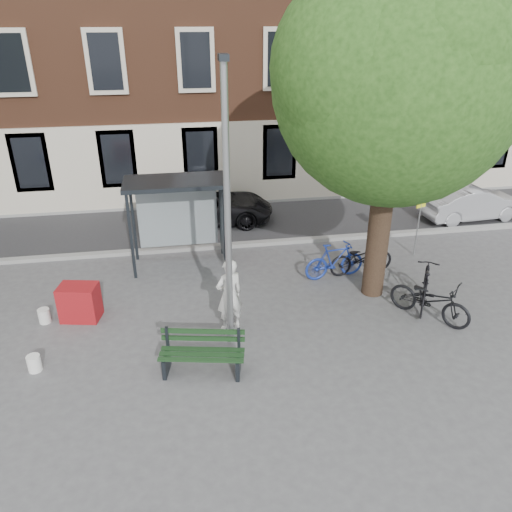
{
  "coord_description": "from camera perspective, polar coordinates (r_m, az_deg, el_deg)",
  "views": [
    {
      "loc": [
        -1.01,
        -9.45,
        6.74
      ],
      "look_at": [
        0.82,
        1.37,
        1.4
      ],
      "focal_mm": 35.0,
      "sensor_mm": 36.0,
      "label": 1
    }
  ],
  "objects": [
    {
      "name": "notice_sign",
      "position": [
        15.71,
        18.27,
        5.02
      ],
      "size": [
        0.34,
        0.15,
        2.01
      ],
      "rotation": [
        0.0,
        0.0,
        0.34
      ],
      "color": "#9EA0A3",
      "rests_on": "ground"
    },
    {
      "name": "curb_near",
      "position": [
        15.95,
        -5.08,
        1.08
      ],
      "size": [
        40.0,
        0.25,
        0.12
      ],
      "primitive_type": "cube",
      "color": "gray",
      "rests_on": "ground"
    },
    {
      "name": "road",
      "position": [
        17.81,
        -5.63,
        3.59
      ],
      "size": [
        40.0,
        4.0,
        0.01
      ],
      "primitive_type": "cube",
      "color": "#28282B",
      "rests_on": "ground"
    },
    {
      "name": "bucket_c",
      "position": [
        13.15,
        -23.04,
        -6.31
      ],
      "size": [
        0.35,
        0.35,
        0.36
      ],
      "primitive_type": "cylinder",
      "rotation": [
        0.0,
        0.0,
        0.3
      ],
      "color": "silver",
      "rests_on": "ground"
    },
    {
      "name": "curb_far",
      "position": [
        19.65,
        -6.1,
        5.92
      ],
      "size": [
        40.0,
        0.25,
        0.12
      ],
      "primitive_type": "cube",
      "color": "gray",
      "rests_on": "ground"
    },
    {
      "name": "tree_right",
      "position": [
        12.0,
        16.17,
        19.62
      ],
      "size": [
        5.76,
        5.6,
        8.2
      ],
      "color": "black",
      "rests_on": "ground"
    },
    {
      "name": "bench",
      "position": [
        10.53,
        -6.16,
        -11.18
      ],
      "size": [
        1.82,
        0.9,
        0.9
      ],
      "rotation": [
        0.0,
        0.0,
        -0.2
      ],
      "color": "#1E2328",
      "rests_on": "ground"
    },
    {
      "name": "bike_c",
      "position": [
        12.79,
        19.27,
        -4.71
      ],
      "size": [
        1.84,
        2.01,
        1.06
      ],
      "primitive_type": "imported",
      "rotation": [
        0.0,
        0.0,
        0.69
      ],
      "color": "black",
      "rests_on": "ground"
    },
    {
      "name": "red_stand",
      "position": [
        12.85,
        -19.51,
        -5.02
      ],
      "size": [
        1.0,
        0.77,
        0.9
      ],
      "primitive_type": "cube",
      "rotation": [
        0.0,
        0.0,
        -0.2
      ],
      "color": "maroon",
      "rests_on": "ground"
    },
    {
      "name": "building_row",
      "position": [
        22.48,
        -7.83,
        26.4
      ],
      "size": [
        30.0,
        8.0,
        14.0
      ],
      "primitive_type": "cube",
      "color": "brown",
      "rests_on": "ground"
    },
    {
      "name": "car_dark",
      "position": [
        17.91,
        -5.18,
        5.82
      ],
      "size": [
        4.62,
        2.61,
        1.22
      ],
      "primitive_type": "imported",
      "rotation": [
        0.0,
        0.0,
        1.43
      ],
      "color": "black",
      "rests_on": "ground"
    },
    {
      "name": "painter",
      "position": [
        11.55,
        -3.07,
        -4.46
      ],
      "size": [
        0.77,
        0.64,
        1.81
      ],
      "primitive_type": "imported",
      "rotation": [
        0.0,
        0.0,
        3.5
      ],
      "color": "silver",
      "rests_on": "ground"
    },
    {
      "name": "car_silver",
      "position": [
        19.67,
        23.45,
        5.6
      ],
      "size": [
        3.81,
        1.62,
        1.22
      ],
      "primitive_type": "imported",
      "rotation": [
        0.0,
        0.0,
        1.66
      ],
      "color": "#A1A3A9",
      "rests_on": "ground"
    },
    {
      "name": "bucket_a",
      "position": [
        11.6,
        -24.01,
        -11.14
      ],
      "size": [
        0.29,
        0.29,
        0.36
      ],
      "primitive_type": "cylinder",
      "rotation": [
        0.0,
        0.0,
        -0.03
      ],
      "color": "white",
      "rests_on": "ground"
    },
    {
      "name": "bike_d",
      "position": [
        13.27,
        18.76,
        -3.33
      ],
      "size": [
        1.39,
        1.89,
        1.13
      ],
      "primitive_type": "imported",
      "rotation": [
        0.0,
        0.0,
        2.62
      ],
      "color": "black",
      "rests_on": "ground"
    },
    {
      "name": "lamppost",
      "position": [
        10.3,
        -3.23,
        3.29
      ],
      "size": [
        0.28,
        0.35,
        6.11
      ],
      "color": "#9EA0A3",
      "rests_on": "ground"
    },
    {
      "name": "bike_b",
      "position": [
        14.11,
        8.97,
        -0.52
      ],
      "size": [
        1.82,
        0.74,
        1.06
      ],
      "primitive_type": "imported",
      "rotation": [
        0.0,
        0.0,
        1.71
      ],
      "color": "#1B3297",
      "rests_on": "ground"
    },
    {
      "name": "bus_shelter",
      "position": [
        14.4,
        -7.48,
        6.14
      ],
      "size": [
        2.85,
        1.45,
        2.62
      ],
      "color": "#1E2328",
      "rests_on": "ground"
    },
    {
      "name": "ground",
      "position": [
        11.65,
        -2.89,
        -9.44
      ],
      "size": [
        90.0,
        90.0,
        0.0
      ],
      "primitive_type": "plane",
      "color": "#4C4C4F",
      "rests_on": "ground"
    },
    {
      "name": "bike_a",
      "position": [
        14.48,
        11.94,
        -0.18
      ],
      "size": [
        1.96,
        0.84,
        1.0
      ],
      "primitive_type": "imported",
      "rotation": [
        0.0,
        0.0,
        1.67
      ],
      "color": "black",
      "rests_on": "ground"
    }
  ]
}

